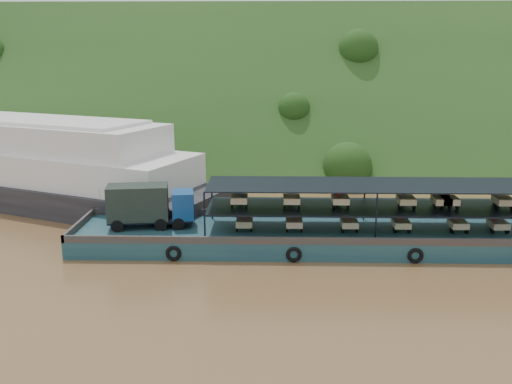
{
  "coord_description": "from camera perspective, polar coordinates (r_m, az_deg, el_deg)",
  "views": [
    {
      "loc": [
        -0.93,
        -39.14,
        13.58
      ],
      "look_at": [
        -2.0,
        3.0,
        3.2
      ],
      "focal_mm": 40.0,
      "sensor_mm": 36.0,
      "label": 1
    }
  ],
  "objects": [
    {
      "name": "hillside",
      "position": [
        76.36,
        2.13,
        3.58
      ],
      "size": [
        140.0,
        39.6,
        39.6
      ],
      "primitive_type": "cube",
      "rotation": [
        0.79,
        0.0,
        0.0
      ],
      "color": "#1E3B15",
      "rests_on": "ground"
    },
    {
      "name": "passenger_ferry",
      "position": [
        57.13,
        -21.57,
        2.54
      ],
      "size": [
        38.85,
        23.83,
        7.73
      ],
      "rotation": [
        0.0,
        0.0,
        -0.41
      ],
      "color": "black",
      "rests_on": "ground"
    },
    {
      "name": "cargo_barge",
      "position": [
        41.23,
        5.44,
        -3.86
      ],
      "size": [
        35.0,
        7.18,
        4.54
      ],
      "color": "#153749",
      "rests_on": "ground"
    },
    {
      "name": "ground",
      "position": [
        41.44,
        2.67,
        -5.31
      ],
      "size": [
        160.0,
        160.0,
        0.0
      ],
      "primitive_type": "plane",
      "color": "brown",
      "rests_on": "ground"
    }
  ]
}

